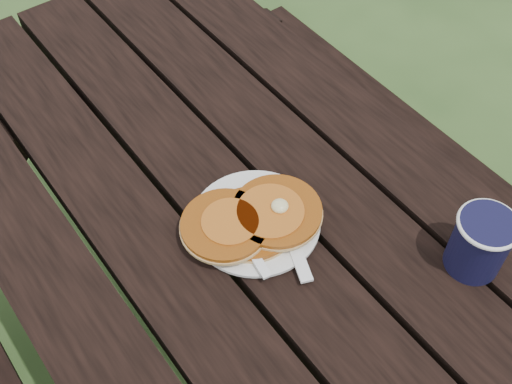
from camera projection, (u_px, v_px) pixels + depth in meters
picnic_table at (292, 381)px, 1.28m from camera, size 1.36×1.80×0.75m
plate at (255, 222)px, 1.05m from camera, size 0.25×0.25×0.01m
pancake_stack at (253, 219)px, 1.03m from camera, size 0.23×0.17×0.04m
knife at (290, 234)px, 1.02m from camera, size 0.08×0.17×0.00m
fork at (251, 250)px, 1.00m from camera, size 0.06×0.16×0.01m
coffee_cup at (481, 241)px, 0.96m from camera, size 0.09×0.09×0.11m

